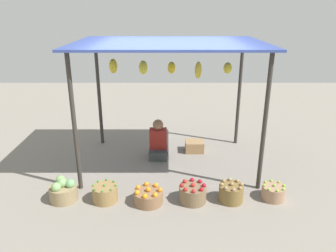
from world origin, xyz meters
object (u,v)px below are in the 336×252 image
object	(u,v)px
basket_red_apples	(191,193)
basket_oranges	(147,196)
basket_cabbages	(62,191)
basket_potatoes	(230,192)
wooden_crate_near_vendor	(193,146)
basket_green_chilies	(104,193)
vendor_person	(157,143)
basket_limes	(272,192)

from	to	relation	value
basket_red_apples	basket_oranges	bearing A→B (deg)	-176.14
basket_cabbages	basket_red_apples	world-z (taller)	basket_cabbages
basket_oranges	basket_potatoes	size ratio (longest dim) A/B	1.19
basket_potatoes	wooden_crate_near_vendor	size ratio (longest dim) A/B	1.00
basket_red_apples	basket_green_chilies	bearing A→B (deg)	179.39
vendor_person	basket_cabbages	bearing A→B (deg)	-132.42
basket_limes	wooden_crate_near_vendor	size ratio (longest dim) A/B	0.96
vendor_person	wooden_crate_near_vendor	bearing A→B (deg)	18.57
basket_red_apples	basket_limes	size ratio (longest dim) A/B	1.17
basket_red_apples	basket_limes	distance (m)	1.28
basket_potatoes	basket_limes	xyz separation A→B (m)	(0.68, 0.06, -0.03)
vendor_person	basket_cabbages	distance (m)	2.14
wooden_crate_near_vendor	basket_limes	bearing A→B (deg)	-58.37
vendor_person	basket_oranges	size ratio (longest dim) A/B	1.73
basket_cabbages	basket_limes	size ratio (longest dim) A/B	1.18
basket_green_chilies	wooden_crate_near_vendor	size ratio (longest dim) A/B	1.03
basket_oranges	basket_red_apples	bearing A→B (deg)	3.86
vendor_person	wooden_crate_near_vendor	distance (m)	0.81
wooden_crate_near_vendor	basket_oranges	bearing A→B (deg)	-114.18
basket_red_apples	basket_potatoes	xyz separation A→B (m)	(0.60, 0.01, 0.00)
vendor_person	basket_potatoes	bearing A→B (deg)	-53.60
basket_green_chilies	basket_potatoes	xyz separation A→B (m)	(1.96, -0.00, 0.01)
basket_cabbages	wooden_crate_near_vendor	distance (m)	2.85
basket_oranges	basket_red_apples	xyz separation A→B (m)	(0.69, 0.05, 0.03)
basket_limes	basket_potatoes	bearing A→B (deg)	-175.33
basket_green_chilies	basket_oranges	distance (m)	0.68
basket_cabbages	basket_green_chilies	distance (m)	0.65
basket_green_chilies	basket_limes	world-z (taller)	basket_green_chilies
basket_oranges	basket_limes	distance (m)	1.97
basket_cabbages	wooden_crate_near_vendor	world-z (taller)	basket_cabbages
basket_cabbages	vendor_person	bearing A→B (deg)	47.58
basket_oranges	wooden_crate_near_vendor	world-z (taller)	basket_oranges
basket_oranges	basket_limes	size ratio (longest dim) A/B	1.24
basket_red_apples	wooden_crate_near_vendor	xyz separation A→B (m)	(0.17, 1.86, -0.03)
wooden_crate_near_vendor	basket_potatoes	bearing A→B (deg)	-76.99
vendor_person	basket_oranges	world-z (taller)	vendor_person
basket_oranges	wooden_crate_near_vendor	distance (m)	2.09
basket_green_chilies	basket_limes	xyz separation A→B (m)	(2.64, 0.05, -0.02)
basket_cabbages	basket_oranges	size ratio (longest dim) A/B	0.95
basket_limes	wooden_crate_near_vendor	xyz separation A→B (m)	(-1.11, 1.79, -0.00)
vendor_person	basket_oranges	distance (m)	1.67
vendor_person	wooden_crate_near_vendor	size ratio (longest dim) A/B	2.06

